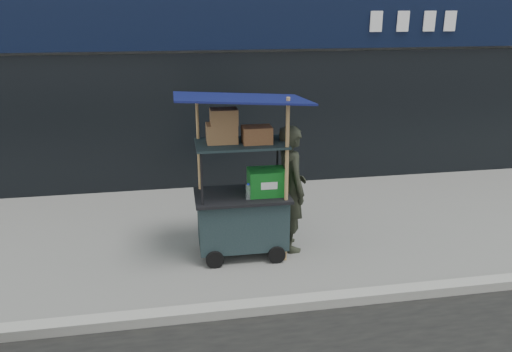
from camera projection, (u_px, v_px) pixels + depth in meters
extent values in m
plane|color=slate|center=(308.00, 297.00, 5.71)|extent=(80.00, 80.00, 0.00)
cube|color=#989890|center=(313.00, 302.00, 5.51)|extent=(80.00, 0.18, 0.12)
cube|color=black|center=(251.00, 22.00, 8.37)|extent=(15.68, 0.06, 0.90)
cube|color=black|center=(251.00, 121.00, 8.96)|extent=(15.68, 0.04, 2.40)
cube|color=black|center=(242.00, 220.00, 6.58)|extent=(1.15, 0.68, 0.67)
cylinder|color=black|center=(215.00, 260.00, 6.30)|extent=(0.23, 0.05, 0.23)
cylinder|color=black|center=(277.00, 255.00, 6.43)|extent=(0.23, 0.05, 0.23)
cube|color=black|center=(242.00, 195.00, 6.46)|extent=(1.23, 0.76, 0.04)
cylinder|color=black|center=(202.00, 180.00, 6.01)|extent=(0.03, 0.03, 0.71)
cylinder|color=black|center=(287.00, 176.00, 6.17)|extent=(0.03, 0.03, 0.71)
cylinder|color=black|center=(199.00, 166.00, 6.54)|extent=(0.03, 0.03, 0.71)
cylinder|color=black|center=(277.00, 162.00, 6.70)|extent=(0.03, 0.03, 0.71)
cube|color=black|center=(241.00, 144.00, 6.24)|extent=(1.15, 0.68, 0.03)
cylinder|color=#A97C4C|center=(286.00, 183.00, 6.20)|extent=(0.05, 0.05, 2.14)
cylinder|color=#A97C4C|center=(200.00, 176.00, 6.59)|extent=(0.04, 0.04, 2.05)
cube|color=#0B0C3F|center=(241.00, 98.00, 6.05)|extent=(1.63, 1.16, 0.19)
cube|color=#10691C|center=(267.00, 182.00, 6.41)|extent=(0.48, 0.34, 0.33)
cylinder|color=silver|center=(248.00, 192.00, 6.26)|extent=(0.06, 0.06, 0.19)
cylinder|color=#1A2DC4|center=(248.00, 184.00, 6.22)|extent=(0.03, 0.03, 0.02)
cube|color=#8E5C3C|center=(222.00, 133.00, 6.20)|extent=(0.38, 0.29, 0.24)
cube|color=olive|center=(257.00, 135.00, 6.18)|extent=(0.36, 0.27, 0.21)
cube|color=#8E5C3C|center=(224.00, 116.00, 6.12)|extent=(0.34, 0.25, 0.19)
imported|color=#272A1F|center=(291.00, 188.00, 6.62)|extent=(0.48, 0.67, 1.71)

